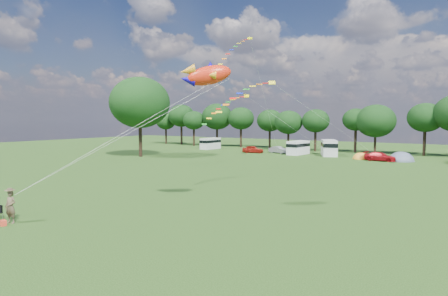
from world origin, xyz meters
The scene contains 17 objects.
ground_plane centered at (0.00, 0.00, 0.00)m, with size 180.00×180.00×0.00m, color black.
tree_line centered at (5.30, 54.99, 6.35)m, with size 102.98×10.98×10.27m.
big_tree centered at (-30.00, 28.00, 9.02)m, with size 10.00×10.00×13.28m.
car_a centered at (-17.48, 44.29, 0.68)m, with size 1.60×4.07×1.36m, color maroon.
car_b centered at (-13.21, 46.32, 0.63)m, with size 1.34×3.58×1.26m, color gray.
car_c centered at (5.03, 42.98, 0.66)m, with size 1.86×4.43×1.33m, color #A70F15.
campervan_a centered at (-29.46, 47.44, 1.25)m, with size 2.33×4.86×2.32m.
campervan_b centered at (-9.28, 46.02, 1.30)m, with size 2.64×5.15×2.42m.
campervan_c centered at (-4.01, 46.88, 1.46)m, with size 4.35×6.02×2.72m.
tent_orange centered at (1.92, 44.32, 0.02)m, with size 2.59×2.84×2.03m.
tent_greyblue centered at (7.68, 44.61, 0.02)m, with size 3.78×4.14×2.81m.
kite_flyer centered at (-6.78, -5.09, 1.00)m, with size 0.73×0.48×2.00m, color brown.
kite_bag centered at (-6.62, -5.65, 0.16)m, with size 0.46×0.31×0.33m, color red.
fish_kite centered at (1.41, 3.60, 9.16)m, with size 3.44×2.84×1.91m.
streamer_kite_a centered at (-10.40, 26.29, 15.34)m, with size 3.43×5.57×5.79m.
streamer_kite_b centered at (-9.12, 22.98, 8.10)m, with size 4.38×4.67×3.83m.
streamer_kite_c centered at (0.85, 10.78, 8.62)m, with size 3.16×4.88×2.79m.
Camera 1 is at (16.17, -16.51, 6.26)m, focal length 30.00 mm.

